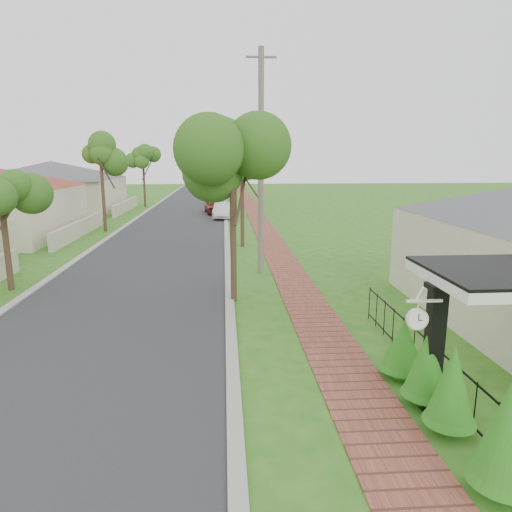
{
  "coord_description": "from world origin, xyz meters",
  "views": [
    {
      "loc": [
        0.51,
        -9.05,
        4.84
      ],
      "look_at": [
        1.59,
        6.45,
        1.5
      ],
      "focal_mm": 32.0,
      "sensor_mm": 36.0,
      "label": 1
    }
  ],
  "objects_px": {
    "parked_car_white": "(223,211)",
    "station_clock": "(418,318)",
    "porch_post": "(433,353)",
    "parked_car_red": "(215,206)",
    "near_tree": "(232,160)",
    "utility_pole": "(261,164)"
  },
  "relations": [
    {
      "from": "porch_post",
      "to": "parked_car_white",
      "type": "bearing_deg",
      "value": 98.06
    },
    {
      "from": "porch_post",
      "to": "parked_car_white",
      "type": "relative_size",
      "value": 0.65
    },
    {
      "from": "porch_post",
      "to": "station_clock",
      "type": "bearing_deg",
      "value": -151.6
    },
    {
      "from": "parked_car_red",
      "to": "parked_car_white",
      "type": "bearing_deg",
      "value": -85.53
    },
    {
      "from": "near_tree",
      "to": "parked_car_red",
      "type": "bearing_deg",
      "value": 92.54
    },
    {
      "from": "near_tree",
      "to": "utility_pole",
      "type": "relative_size",
      "value": 0.66
    },
    {
      "from": "parked_car_white",
      "to": "near_tree",
      "type": "distance_m",
      "value": 22.6
    },
    {
      "from": "porch_post",
      "to": "parked_car_white",
      "type": "distance_m",
      "value": 29.62
    },
    {
      "from": "near_tree",
      "to": "station_clock",
      "type": "distance_m",
      "value": 8.54
    },
    {
      "from": "parked_car_white",
      "to": "station_clock",
      "type": "xyz_separation_m",
      "value": [
        3.66,
        -29.59,
        1.31
      ]
    },
    {
      "from": "parked_car_white",
      "to": "station_clock",
      "type": "distance_m",
      "value": 29.84
    },
    {
      "from": "parked_car_red",
      "to": "parked_car_white",
      "type": "distance_m",
      "value": 3.51
    },
    {
      "from": "porch_post",
      "to": "parked_car_white",
      "type": "xyz_separation_m",
      "value": [
        -4.15,
        29.32,
        -0.48
      ]
    },
    {
      "from": "porch_post",
      "to": "near_tree",
      "type": "height_order",
      "value": "near_tree"
    },
    {
      "from": "parked_car_red",
      "to": "station_clock",
      "type": "xyz_separation_m",
      "value": [
        4.4,
        -33.02,
        1.27
      ]
    },
    {
      "from": "porch_post",
      "to": "station_clock",
      "type": "distance_m",
      "value": 1.0
    },
    {
      "from": "porch_post",
      "to": "near_tree",
      "type": "distance_m",
      "value": 8.82
    },
    {
      "from": "parked_car_white",
      "to": "parked_car_red",
      "type": "bearing_deg",
      "value": 107.3
    },
    {
      "from": "near_tree",
      "to": "parked_car_white",
      "type": "bearing_deg",
      "value": 91.03
    },
    {
      "from": "porch_post",
      "to": "utility_pole",
      "type": "relative_size",
      "value": 0.28
    },
    {
      "from": "near_tree",
      "to": "utility_pole",
      "type": "xyz_separation_m",
      "value": [
        1.24,
        3.9,
        -0.15
      ]
    },
    {
      "from": "parked_car_red",
      "to": "porch_post",
      "type": "bearing_deg",
      "value": -89.17
    }
  ]
}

